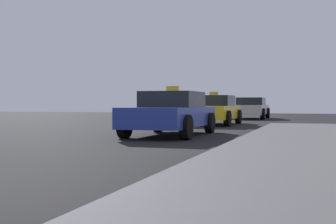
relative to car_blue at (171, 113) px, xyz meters
name	(u,v)px	position (x,y,z in m)	size (l,w,h in m)	color
car_blue	(171,113)	(0.00, 0.00, 0.00)	(1.92, 4.23, 1.43)	#233899
car_yellow	(213,110)	(-0.27, 6.82, 0.00)	(2.02, 4.19, 1.43)	yellow
car_silver	(251,108)	(0.26, 14.99, 0.00)	(1.96, 4.29, 1.27)	#B7B7BF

